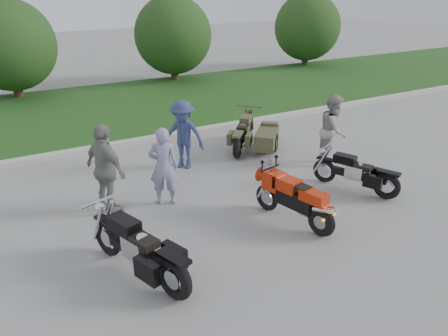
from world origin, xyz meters
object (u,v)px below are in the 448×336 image
cruiser_left (142,252)px  person_stripe (164,166)px  sportbike_red (295,198)px  cruiser_right (359,174)px  person_denim (183,135)px  cruiser_sidecar (257,137)px  person_grey (333,130)px  person_back (106,170)px

cruiser_left → person_stripe: size_ratio=1.36×
sportbike_red → cruiser_right: bearing=-1.9°
sportbike_red → person_denim: size_ratio=1.09×
cruiser_sidecar → person_denim: 2.41m
person_stripe → person_grey: 4.75m
person_grey → cruiser_left: bearing=162.0°
sportbike_red → person_stripe: bearing=119.5°
person_grey → person_stripe: bearing=141.2°
cruiser_left → person_denim: 4.68m
cruiser_right → person_grey: person_grey is taller
person_stripe → person_denim: (1.20, 1.63, 0.03)m
sportbike_red → cruiser_left: bearing=170.0°
cruiser_right → cruiser_left: bearing=163.1°
person_denim → person_back: bearing=-100.7°
cruiser_sidecar → person_grey: bearing=-13.1°
cruiser_sidecar → person_stripe: bearing=-110.8°
sportbike_red → person_grey: size_ratio=1.05×
cruiser_left → person_denim: bearing=38.4°
sportbike_red → person_grey: 3.50m
cruiser_left → cruiser_sidecar: bearing=20.8°
person_back → person_grey: bearing=-114.4°
cruiser_sidecar → person_back: size_ratio=1.06×
cruiser_left → person_back: (0.14, 2.48, 0.49)m
person_denim → cruiser_sidecar: bearing=50.8°
person_stripe → person_denim: person_denim is taller
person_back → person_stripe: bearing=-121.3°
cruiser_sidecar → person_back: person_back is taller
cruiser_left → cruiser_sidecar: size_ratio=1.14×
person_denim → person_back: person_back is taller
cruiser_sidecar → person_denim: size_ratio=1.15×
cruiser_sidecar → cruiser_right: bearing=-37.1°
person_denim → person_back: (-2.38, -1.44, 0.08)m
cruiser_sidecar → person_grey: size_ratio=1.11×
person_denim → person_grey: bearing=22.8°
cruiser_sidecar → person_stripe: size_ratio=1.19×
cruiser_sidecar → person_back: bearing=-118.7°
cruiser_right → cruiser_sidecar: (-0.58, 3.39, -0.00)m
sportbike_red → person_back: bearing=130.4°
cruiser_right → person_stripe: person_stripe is taller
cruiser_sidecar → person_stripe: person_stripe is taller
sportbike_red → person_back: size_ratio=1.01×
cruiser_sidecar → person_denim: bearing=-134.2°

